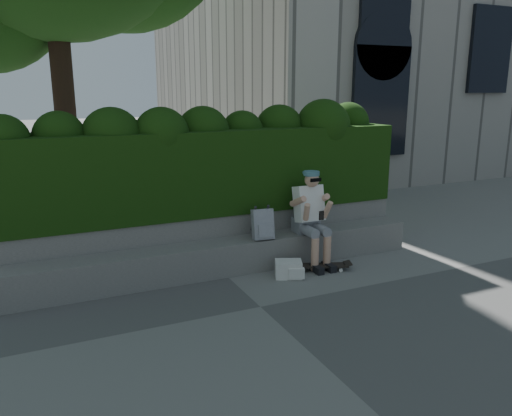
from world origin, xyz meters
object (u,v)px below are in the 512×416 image
person (311,214)px  backpack_ground (288,269)px  skateboard (321,266)px  backpack_plaid (263,224)px

person → backpack_ground: 0.91m
skateboard → backpack_plaid: 1.02m
backpack_plaid → backpack_ground: size_ratio=1.20×
skateboard → backpack_plaid: (-0.73, 0.40, 0.60)m
skateboard → backpack_ground: (-0.54, -0.04, 0.05)m
person → backpack_ground: (-0.55, -0.36, -0.64)m
person → backpack_plaid: size_ratio=3.21×
person → skateboard: size_ratio=1.74×
backpack_plaid → backpack_ground: (0.18, -0.44, -0.55)m
backpack_plaid → person: bearing=1.7°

